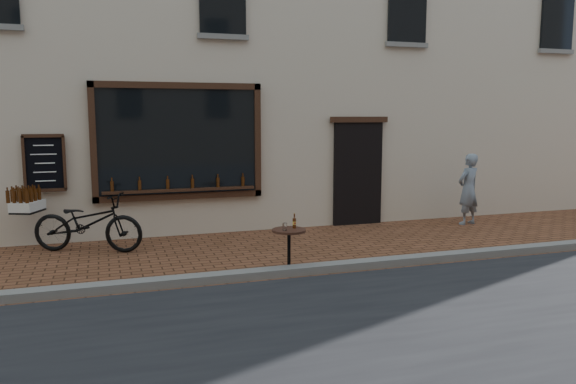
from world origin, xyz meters
name	(u,v)px	position (x,y,z in m)	size (l,w,h in m)	color
ground	(341,274)	(0.00, 0.00, 0.00)	(90.00, 90.00, 0.00)	brown
kerb	(335,267)	(0.00, 0.20, 0.06)	(90.00, 0.25, 0.12)	slate
shop_building	(237,7)	(0.00, 6.50, 5.00)	(28.00, 6.20, 10.00)	beige
cargo_bicycle	(86,222)	(-3.63, 2.68, 0.52)	(2.32, 1.43, 1.08)	black
bistro_table	(289,242)	(-0.70, 0.35, 0.47)	(0.51, 0.51, 0.88)	black
pedestrian	(468,189)	(4.16, 2.69, 0.77)	(0.56, 0.37, 1.54)	gray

